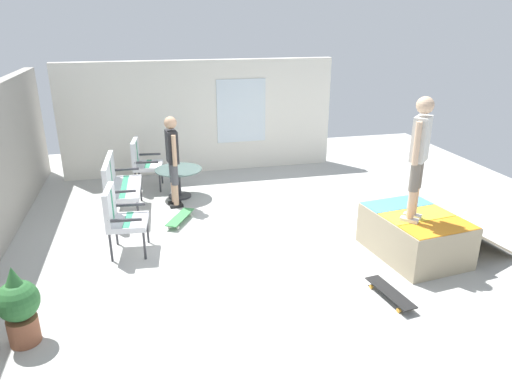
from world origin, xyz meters
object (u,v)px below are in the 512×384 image
Objects in this scene: person_watching at (172,155)px; potted_plant at (19,305)px; patio_chair_near_house at (142,160)px; patio_chair_by_wall at (119,214)px; patio_table at (179,177)px; skate_ramp at (416,234)px; patio_bench at (117,182)px; skateboard_spare at (390,293)px; skateboard_by_bench at (180,218)px; person_skater at (419,150)px.

potted_plant is at bearing 152.31° from person_watching.
patio_chair_near_house and patio_chair_by_wall have the same top height.
patio_table is 0.74m from person_watching.
patio_bench reaches higher than skate_ramp.
potted_plant reaches higher than skateboard_spare.
patio_bench is at bearing 100.02° from person_watching.
patio_table is 4.48m from potted_plant.
patio_chair_by_wall is 0.61× the size of person_watching.
patio_chair_near_house reaches higher than skate_ramp.
person_watching reaches higher than patio_bench.
skateboard_by_bench is at bearing 175.51° from patio_table.
patio_chair_by_wall is 4.29m from person_skater.
person_skater is 4.03m from skateboard_by_bench.
patio_chair_near_house is at bearing 31.13° from skateboard_spare.
patio_chair_near_house reaches higher than skateboard_by_bench.
skateboard_spare is (-0.85, 0.72, -1.56)m from person_skater.
skate_ramp is at bearing -104.30° from patio_chair_by_wall.
person_skater reaches higher than potted_plant.
skateboard_by_bench is at bearing 59.04° from skate_ramp.
patio_chair_near_house is 1.11× the size of potted_plant.
person_watching is (0.18, -0.99, 0.36)m from patio_bench.
person_watching reaches higher than potted_plant.
person_watching is 4.06m from potted_plant.
person_watching reaches higher than patio_table.
potted_plant is (-4.67, 1.32, -0.15)m from patio_chair_near_house.
patio_bench is 1.59× the size of skateboard_by_bench.
patio_chair_near_house is at bearing -7.08° from patio_chair_by_wall.
patio_chair_near_house is 1.00× the size of patio_chair_by_wall.
skateboard_by_bench is (2.11, 3.06, -1.56)m from person_skater.
skateboard_spare is (-2.96, -2.35, 0.00)m from skateboard_by_bench.
patio_chair_near_house is at bearing 26.64° from person_watching.
person_skater is at bearing -106.94° from patio_chair_by_wall.
potted_plant is at bearing 153.62° from patio_table.
patio_table is (-0.66, -0.67, -0.21)m from patio_chair_near_house.
skateboard_by_bench is at bearing 38.45° from skateboard_spare.
skate_ramp is 4.35m from person_watching.
patio_chair_by_wall is (-2.78, 0.35, 0.00)m from patio_chair_near_house.
patio_chair_near_house reaches higher than skateboard_spare.
potted_plant is at bearing 152.80° from patio_chair_by_wall.
skateboard_spare is at bearing 139.75° from person_skater.
patio_bench is at bearing 119.23° from patio_table.
patio_chair_near_house is 2.04m from skateboard_by_bench.
patio_chair_by_wall is at bearing -27.20° from potted_plant.
patio_chair_near_house is 0.61× the size of person_watching.
patio_bench and patio_chair_near_house have the same top height.
person_skater is 1.86× the size of potted_plant.
skate_ramp is 1.62× the size of patio_bench.
patio_table is 1.10× the size of skateboard_spare.
skate_ramp is 4.51m from patio_table.
patio_chair_by_wall is at bearing 134.23° from skateboard_by_bench.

